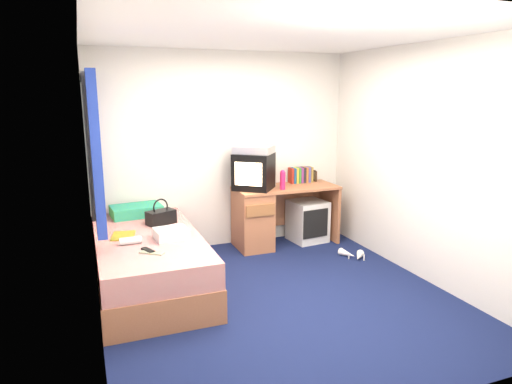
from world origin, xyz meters
name	(u,v)px	position (x,y,z in m)	size (l,w,h in m)	color
ground	(278,298)	(0.00, 0.00, 0.00)	(3.40, 3.40, 0.00)	#0C1438
room_shell	(280,146)	(0.00, 0.00, 1.45)	(3.40, 3.40, 3.40)	white
bed	(149,261)	(-1.10, 0.70, 0.27)	(1.01, 2.00, 0.54)	#AB6B47
pillow	(136,211)	(-1.12, 1.47, 0.60)	(0.55, 0.35, 0.12)	teal
desk	(265,215)	(0.45, 1.44, 0.41)	(1.30, 0.55, 0.75)	#AB6B47
storage_cube	(307,221)	(1.04, 1.44, 0.27)	(0.43, 0.43, 0.53)	silver
crt_tv	(254,171)	(0.29, 1.44, 0.97)	(0.60, 0.60, 0.44)	black
vcr	(254,150)	(0.30, 1.44, 1.23)	(0.45, 0.32, 0.09)	silver
book_row	(301,175)	(1.01, 1.60, 0.85)	(0.31, 0.13, 0.20)	maroon
picture_frame	(315,176)	(1.24, 1.62, 0.82)	(0.02, 0.12, 0.14)	black
pink_water_bottle	(283,181)	(0.61, 1.28, 0.86)	(0.07, 0.07, 0.21)	#DB1E57
aerosol_can	(274,179)	(0.59, 1.50, 0.84)	(0.05, 0.05, 0.18)	silver
handbag	(161,217)	(-0.91, 1.05, 0.62)	(0.33, 0.26, 0.28)	black
towel	(171,234)	(-0.90, 0.51, 0.59)	(0.30, 0.25, 0.10)	silver
magazine	(123,236)	(-1.33, 0.74, 0.55)	(0.21, 0.28, 0.01)	yellow
water_bottle	(130,241)	(-1.28, 0.48, 0.58)	(0.07, 0.07, 0.20)	silver
colour_swatch_fan	(152,253)	(-1.14, 0.16, 0.55)	(0.22, 0.06, 0.01)	gold
remote_control	(148,250)	(-1.16, 0.23, 0.55)	(0.05, 0.16, 0.02)	black
window_assembly	(92,146)	(-1.55, 0.90, 1.42)	(0.11, 1.42, 1.40)	silver
white_heels	(353,255)	(1.24, 0.65, 0.04)	(0.26, 0.35, 0.09)	white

